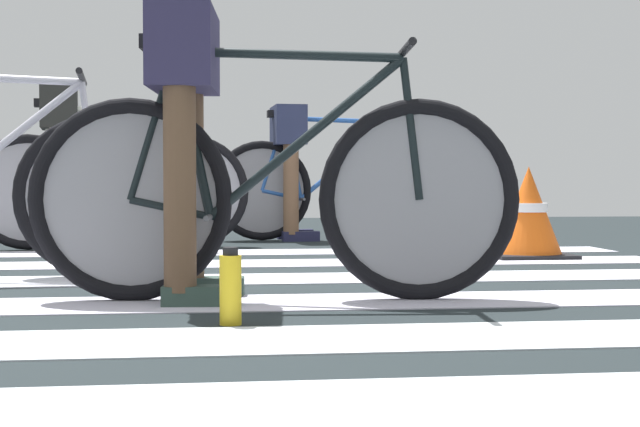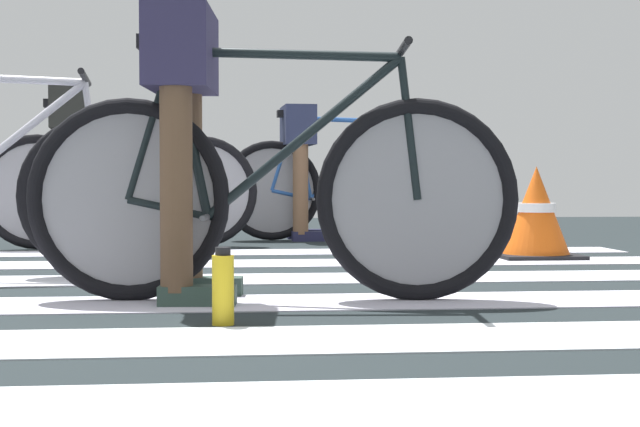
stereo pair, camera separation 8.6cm
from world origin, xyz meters
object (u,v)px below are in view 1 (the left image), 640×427
at_px(bicycle_4_of_4, 331,187).
at_px(cyclist_4_of_4, 289,154).
at_px(cyclist_3_of_4, 60,142).
at_px(water_bottle, 231,288).
at_px(cyclist_1_of_4, 186,114).
at_px(traffic_cone, 528,214).
at_px(bicycle_1_of_4, 274,192).
at_px(bicycle_3_of_4, 112,187).

height_order(bicycle_4_of_4, cyclist_4_of_4, cyclist_4_of_4).
distance_m(cyclist_3_of_4, water_bottle, 3.38).
bearing_deg(cyclist_1_of_4, bicycle_4_of_4, 79.10).
bearing_deg(traffic_cone, cyclist_4_of_4, 125.30).
distance_m(cyclist_4_of_4, water_bottle, 4.00).
bearing_deg(bicycle_1_of_4, cyclist_3_of_4, 118.32).
bearing_deg(bicycle_1_of_4, bicycle_3_of_4, 112.24).
xyz_separation_m(cyclist_1_of_4, cyclist_3_of_4, (-0.84, 2.62, 0.01)).
xyz_separation_m(cyclist_1_of_4, bicycle_4_of_4, (0.95, 3.39, -0.27)).
height_order(bicycle_1_of_4, traffic_cone, bicycle_1_of_4).
distance_m(water_bottle, traffic_cone, 2.82).
bearing_deg(traffic_cone, bicycle_1_of_4, -131.81).
relative_size(cyclist_3_of_4, water_bottle, 4.49).
xyz_separation_m(bicycle_3_of_4, water_bottle, (0.68, -3.23, -0.28)).
xyz_separation_m(bicycle_3_of_4, cyclist_4_of_4, (1.18, 0.71, 0.24)).
relative_size(cyclist_1_of_4, bicycle_4_of_4, 0.59).
bearing_deg(water_bottle, bicycle_1_of_4, 72.88).
bearing_deg(cyclist_3_of_4, bicycle_3_of_4, 0.00).
bearing_deg(bicycle_4_of_4, bicycle_1_of_4, -103.97).
height_order(cyclist_1_of_4, cyclist_4_of_4, cyclist_1_of_4).
bearing_deg(traffic_cone, cyclist_3_of_4, 160.68).
bearing_deg(cyclist_3_of_4, cyclist_4_of_4, 19.17).
height_order(bicycle_1_of_4, bicycle_4_of_4, same).
height_order(bicycle_1_of_4, water_bottle, bicycle_1_of_4).
distance_m(bicycle_3_of_4, bicycle_4_of_4, 1.66).
bearing_deg(bicycle_3_of_4, bicycle_1_of_4, -80.12).
bearing_deg(cyclist_4_of_4, water_bottle, -100.53).
xyz_separation_m(bicycle_1_of_4, traffic_cone, (1.53, 1.71, -0.15)).
distance_m(bicycle_1_of_4, bicycle_4_of_4, 3.48).
height_order(cyclist_1_of_4, water_bottle, cyclist_1_of_4).
relative_size(cyclist_1_of_4, traffic_cone, 2.01).
bearing_deg(cyclist_3_of_4, cyclist_1_of_4, -79.73).
xyz_separation_m(bicycle_4_of_4, water_bottle, (-0.81, -3.95, -0.28)).
bearing_deg(cyclist_1_of_4, water_bottle, -70.88).
xyz_separation_m(cyclist_3_of_4, cyclist_4_of_4, (1.49, 0.75, -0.04)).
distance_m(cyclist_1_of_4, cyclist_3_of_4, 2.76).
bearing_deg(cyclist_1_of_4, traffic_cone, 47.29).
xyz_separation_m(bicycle_1_of_4, bicycle_4_of_4, (0.64, 3.42, 0.00)).
distance_m(bicycle_1_of_4, cyclist_3_of_4, 2.90).
height_order(cyclist_1_of_4, bicycle_3_of_4, cyclist_1_of_4).
relative_size(cyclist_1_of_4, bicycle_3_of_4, 0.59).
distance_m(bicycle_3_of_4, cyclist_4_of_4, 1.40).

